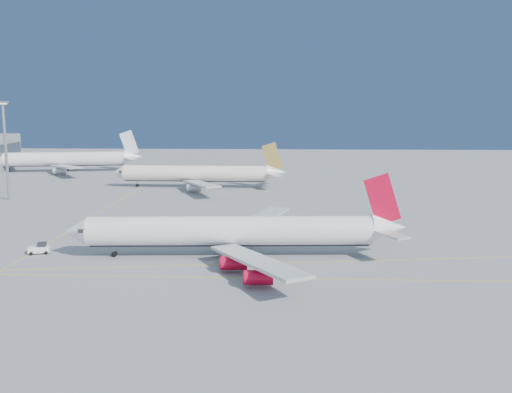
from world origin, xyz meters
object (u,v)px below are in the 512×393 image
at_px(light_mast, 5,142).
at_px(pushback_tug, 40,248).
at_px(airliner_virgin, 237,232).
at_px(airliner_etihad, 199,174).
at_px(airliner_third, 65,159).

bearing_deg(light_mast, pushback_tug, -59.85).
xyz_separation_m(airliner_virgin, light_mast, (-70.56, 58.59, 12.05)).
xyz_separation_m(airliner_virgin, airliner_etihad, (-19.44, 86.13, 0.04)).
xyz_separation_m(airliner_etihad, pushback_tug, (-17.26, -85.83, -3.67)).
height_order(airliner_virgin, airliner_third, airliner_third).
relative_size(airliner_etihad, pushback_tug, 14.33).
xyz_separation_m(airliner_etihad, airliner_third, (-61.44, 42.90, 0.47)).
distance_m(airliner_virgin, pushback_tug, 36.88).
height_order(airliner_etihad, pushback_tug, airliner_etihad).
distance_m(airliner_virgin, light_mast, 92.50).
height_order(airliner_third, pushback_tug, airliner_third).
relative_size(pushback_tug, light_mast, 0.14).
bearing_deg(airliner_third, airliner_etihad, -44.86).
distance_m(airliner_etihad, light_mast, 59.30).
bearing_deg(light_mast, airliner_third, 98.33).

